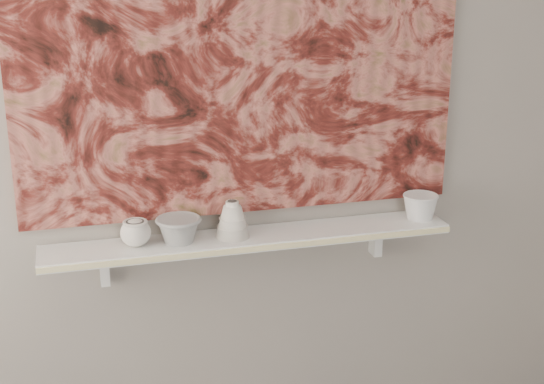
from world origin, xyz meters
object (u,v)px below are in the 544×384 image
object	(u,v)px
bell_vessel	(232,219)
bowl_white	(420,206)
cup_cream	(136,233)
shelf	(250,239)
painting	(243,51)
bowl_grey	(179,229)

from	to	relation	value
bell_vessel	bowl_white	world-z (taller)	bell_vessel
cup_cream	bell_vessel	world-z (taller)	bell_vessel
bowl_white	cup_cream	bearing A→B (deg)	180.00
shelf	painting	size ratio (longest dim) A/B	0.93
shelf	bell_vessel	size ratio (longest dim) A/B	11.05
cup_cream	bowl_white	bearing A→B (deg)	0.00
cup_cream	painting	bearing A→B (deg)	11.83
bowl_grey	cup_cream	size ratio (longest dim) A/B	1.52
shelf	bowl_grey	xyz separation A→B (m)	(-0.24, 0.00, 0.06)
painting	cup_cream	distance (m)	0.69
bowl_grey	cup_cream	xyz separation A→B (m)	(-0.14, 0.00, 0.00)
painting	bell_vessel	xyz separation A→B (m)	(-0.06, -0.08, -0.55)
shelf	painting	xyz separation A→B (m)	(0.00, 0.08, 0.62)
bowl_grey	bell_vessel	world-z (taller)	bell_vessel
cup_cream	bell_vessel	distance (m)	0.32
bowl_grey	bell_vessel	xyz separation A→B (m)	(0.18, 0.00, 0.02)
bowl_grey	bowl_white	xyz separation A→B (m)	(0.87, 0.00, 0.00)
shelf	bell_vessel	bearing A→B (deg)	180.00
bell_vessel	cup_cream	bearing A→B (deg)	180.00
painting	bowl_grey	xyz separation A→B (m)	(-0.24, -0.08, -0.57)
shelf	cup_cream	size ratio (longest dim) A/B	14.01
shelf	bowl_white	bearing A→B (deg)	0.00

